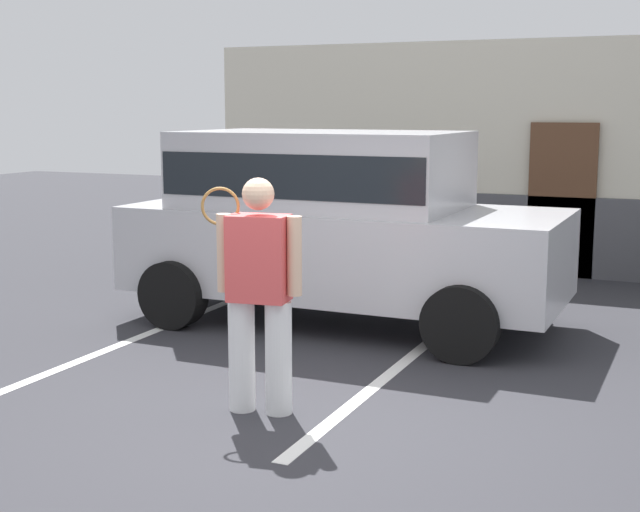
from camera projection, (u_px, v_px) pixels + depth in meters
The scene contains 6 objects.
ground_plane at pixel (292, 424), 6.52m from camera, with size 40.00×40.00×0.00m, color #2D2D33.
parking_stripe_0 at pixel (131, 340), 8.87m from camera, with size 0.12×4.40×0.01m, color silver.
parking_stripe_1 at pixel (391, 373), 7.78m from camera, with size 0.12×4.40×0.01m, color silver.
house_frontage at pixel (504, 164), 12.51m from camera, with size 8.83×0.40×3.22m.
parked_suv at pixel (335, 217), 9.46m from camera, with size 4.61×2.18×2.05m.
tennis_player_man at pixel (259, 292), 6.65m from camera, with size 0.79×0.34×1.79m.
Camera 1 is at (2.71, -5.62, 2.30)m, focal length 49.88 mm.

